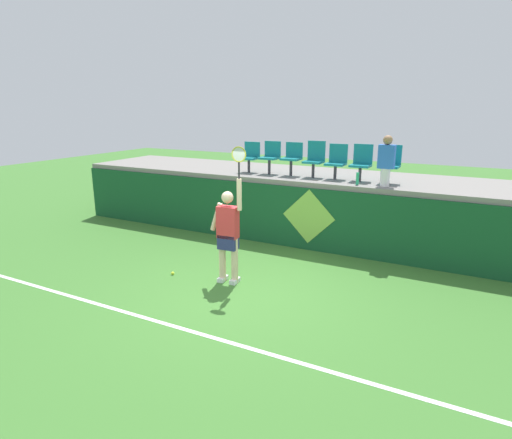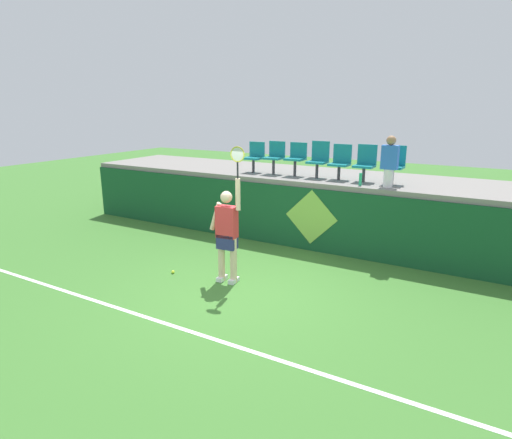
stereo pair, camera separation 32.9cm
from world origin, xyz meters
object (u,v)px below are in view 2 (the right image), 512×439
at_px(stadium_chair_0, 255,155).
at_px(stadium_chair_6, 394,163).
at_px(water_bottle, 360,179).
at_px(tennis_ball, 173,272).
at_px(tennis_player, 227,232).
at_px(stadium_chair_1, 275,155).
at_px(spectator_0, 390,161).
at_px(stadium_chair_5, 365,162).
at_px(stadium_chair_3, 319,158).
at_px(stadium_chair_4, 341,161).
at_px(stadium_chair_2, 296,157).

relative_size(stadium_chair_0, stadium_chair_6, 0.92).
xyz_separation_m(water_bottle, stadium_chair_0, (-2.97, 0.53, 0.30)).
xyz_separation_m(tennis_ball, stadium_chair_6, (3.39, 3.53, 2.01)).
relative_size(tennis_player, stadium_chair_1, 3.18).
bearing_deg(spectator_0, stadium_chair_6, 90.00).
relative_size(tennis_ball, stadium_chair_5, 0.08).
relative_size(tennis_player, stadium_chair_3, 2.99).
bearing_deg(tennis_player, stadium_chair_4, 73.25).
relative_size(stadium_chair_1, spectator_0, 0.75).
xyz_separation_m(stadium_chair_0, stadium_chair_5, (2.90, 0.01, 0.02)).
distance_m(water_bottle, stadium_chair_1, 2.46).
relative_size(tennis_player, spectator_0, 2.38).
height_order(stadium_chair_5, stadium_chair_6, stadium_chair_6).
bearing_deg(water_bottle, stadium_chair_1, 167.50).
distance_m(tennis_player, water_bottle, 3.30).
distance_m(stadium_chair_2, stadium_chair_6, 2.35).
bearing_deg(stadium_chair_0, stadium_chair_6, 0.09).
relative_size(water_bottle, stadium_chair_1, 0.33).
xyz_separation_m(stadium_chair_6, spectator_0, (0.00, -0.43, 0.10)).
distance_m(tennis_player, stadium_chair_4, 3.60).
relative_size(tennis_ball, stadium_chair_1, 0.08).
bearing_deg(stadium_chair_5, stadium_chair_3, 179.96).
relative_size(stadium_chair_0, stadium_chair_5, 0.93).
xyz_separation_m(stadium_chair_3, stadium_chair_5, (1.14, -0.00, -0.02)).
height_order(stadium_chair_0, stadium_chair_2, stadium_chair_2).
relative_size(stadium_chair_1, stadium_chair_3, 0.94).
relative_size(water_bottle, stadium_chair_3, 0.31).
bearing_deg(water_bottle, stadium_chair_6, 43.24).
distance_m(water_bottle, stadium_chair_3, 1.36).
distance_m(stadium_chair_6, spectator_0, 0.44).
xyz_separation_m(stadium_chair_1, stadium_chair_2, (0.59, -0.00, 0.00)).
height_order(tennis_player, stadium_chair_3, tennis_player).
bearing_deg(tennis_player, stadium_chair_6, 56.13).
bearing_deg(spectator_0, stadium_chair_0, 173.20).
distance_m(tennis_ball, stadium_chair_2, 4.19).
bearing_deg(tennis_ball, spectator_0, 42.41).
relative_size(tennis_ball, water_bottle, 0.24).
relative_size(water_bottle, stadium_chair_4, 0.33).
bearing_deg(water_bottle, stadium_chair_4, 140.78).
bearing_deg(stadium_chair_1, stadium_chair_4, 0.21).
distance_m(stadium_chair_0, stadium_chair_4, 2.32).
height_order(tennis_player, spectator_0, spectator_0).
height_order(tennis_ball, water_bottle, water_bottle).
relative_size(tennis_ball, stadium_chair_2, 0.08).
xyz_separation_m(tennis_ball, stadium_chair_1, (0.45, 3.52, 2.01)).
bearing_deg(tennis_player, spectator_0, 52.37).
bearing_deg(stadium_chair_3, stadium_chair_5, -0.04).
bearing_deg(tennis_player, stadium_chair_1, 102.53).
relative_size(water_bottle, stadium_chair_2, 0.33).
height_order(tennis_ball, stadium_chair_6, stadium_chair_6).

